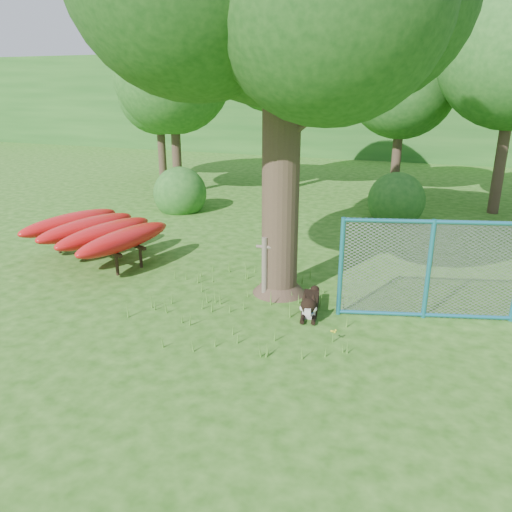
% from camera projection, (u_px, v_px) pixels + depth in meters
% --- Properties ---
extents(ground, '(80.00, 80.00, 0.00)m').
position_uv_depth(ground, '(221.00, 328.00, 8.85)').
color(ground, '#205210').
rests_on(ground, ground).
extents(wooden_post, '(0.35, 0.13, 1.26)m').
position_uv_depth(wooden_post, '(265.00, 266.00, 9.95)').
color(wooden_post, brown).
rests_on(wooden_post, ground).
extents(kayak_rack, '(3.38, 3.65, 0.99)m').
position_uv_depth(kayak_rack, '(96.00, 230.00, 12.08)').
color(kayak_rack, black).
rests_on(kayak_rack, ground).
extents(husky_dog, '(0.48, 1.27, 0.56)m').
position_uv_depth(husky_dog, '(310.00, 305.00, 9.33)').
color(husky_dog, black).
rests_on(husky_dog, ground).
extents(fence_section, '(3.12, 0.96, 3.13)m').
position_uv_depth(fence_section, '(429.00, 270.00, 8.96)').
color(fence_section, teal).
rests_on(fence_section, ground).
extents(wildflower_clump, '(0.11, 0.09, 0.23)m').
position_uv_depth(wildflower_clump, '(333.00, 332.00, 8.31)').
color(wildflower_clump, '#518C2E').
rests_on(wildflower_clump, ground).
extents(bg_tree_a, '(4.40, 4.40, 6.70)m').
position_uv_depth(bg_tree_a, '(173.00, 74.00, 18.43)').
color(bg_tree_a, '#392A1F').
rests_on(bg_tree_a, ground).
extents(bg_tree_b, '(5.20, 5.20, 8.22)m').
position_uv_depth(bg_tree_b, '(280.00, 42.00, 18.64)').
color(bg_tree_b, '#392A1F').
rests_on(bg_tree_b, ground).
extents(bg_tree_c, '(4.00, 4.00, 6.12)m').
position_uv_depth(bg_tree_c, '(403.00, 85.00, 18.48)').
color(bg_tree_c, '#392A1F').
rests_on(bg_tree_c, ground).
extents(bg_tree_f, '(3.60, 3.60, 5.55)m').
position_uv_depth(bg_tree_f, '(158.00, 94.00, 22.17)').
color(bg_tree_f, '#392A1F').
rests_on(bg_tree_f, ground).
extents(shrub_left, '(1.80, 1.80, 1.80)m').
position_uv_depth(shrub_left, '(181.00, 211.00, 17.17)').
color(shrub_left, '#20591D').
rests_on(shrub_left, ground).
extents(shrub_mid, '(1.80, 1.80, 1.80)m').
position_uv_depth(shrub_mid, '(394.00, 219.00, 16.11)').
color(shrub_mid, '#20591D').
rests_on(shrub_mid, ground).
extents(wooded_hillside, '(80.00, 12.00, 6.00)m').
position_uv_depth(wooded_hillside, '(400.00, 103.00, 32.59)').
color(wooded_hillside, '#20591D').
rests_on(wooded_hillside, ground).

